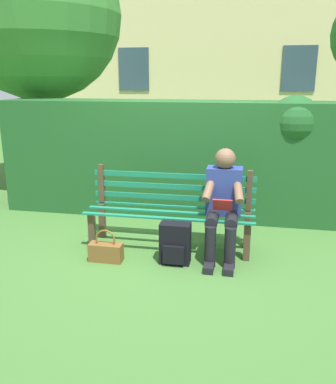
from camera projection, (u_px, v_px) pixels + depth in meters
The scene contains 8 objects.
ground at pixel (170, 247), 4.67m from camera, with size 60.00×60.00×0.00m, color #3D6B2D.
park_bench at pixel (171, 208), 4.63m from camera, with size 1.89×0.50×0.90m.
person_seated at pixel (223, 201), 4.30m from camera, with size 0.44×0.73×1.17m.
hedge_backdrop at pixel (182, 156), 5.66m from camera, with size 4.98×0.81×1.68m.
tree at pixel (33, 20), 6.60m from camera, with size 2.84×2.70×4.21m.
building_facade at pixel (219, 13), 12.30m from camera, with size 9.26×2.89×7.58m.
backpack at pixel (175, 244), 4.23m from camera, with size 0.32×0.25×0.44m.
handbag at pixel (106, 251), 4.30m from camera, with size 0.36×0.15×0.35m.
Camera 1 is at (-0.79, 4.25, 1.88)m, focal length 37.95 mm.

